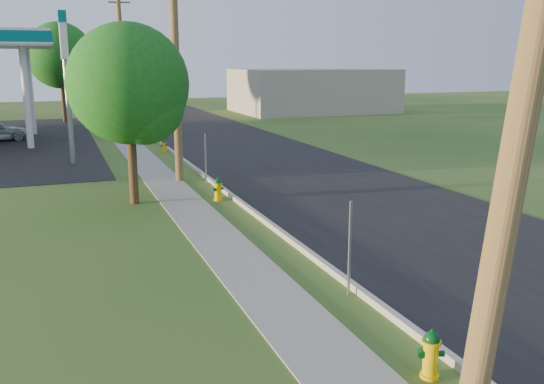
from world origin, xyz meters
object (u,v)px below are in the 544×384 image
object	(u,v)px
utility_pole_mid	(175,55)
utility_pole_far	(122,60)
hydrant_mid	(218,189)
hydrant_near	(431,354)
hydrant_far	(164,146)
price_pylon	(64,45)
tree_verge	(132,89)
tree_lot	(62,58)
utility_pole_near	(533,51)

from	to	relation	value
utility_pole_mid	utility_pole_far	world-z (taller)	utility_pole_mid
utility_pole_far	hydrant_mid	bearing A→B (deg)	-88.56
hydrant_near	hydrant_far	size ratio (longest dim) A/B	1.16
utility_pole_far	price_pylon	distance (m)	13.11
utility_pole_mid	hydrant_near	world-z (taller)	utility_pole_mid
tree_verge	hydrant_near	xyz separation A→B (m)	(2.63, -12.77, -3.45)
hydrant_mid	hydrant_far	xyz separation A→B (m)	(0.22, 11.52, -0.06)
tree_lot	hydrant_mid	world-z (taller)	tree_lot
price_pylon	hydrant_mid	xyz separation A→B (m)	(4.45, -9.33, -5.04)
price_pylon	tree_verge	world-z (taller)	price_pylon
tree_lot	hydrant_far	xyz separation A→B (m)	(4.47, -18.11, -4.63)
tree_verge	tree_lot	distance (m)	29.14
utility_pole_mid	tree_verge	size ratio (longest dim) A/B	1.64
utility_pole_mid	tree_lot	xyz separation A→B (m)	(-3.70, 25.81, 0.01)
hydrant_mid	hydrant_far	size ratio (longest dim) A/B	1.18
tree_verge	tree_lot	bearing A→B (deg)	93.14
utility_pole_mid	utility_pole_far	bearing A→B (deg)	90.00
hydrant_far	tree_verge	bearing A→B (deg)	-104.68
tree_lot	hydrant_far	bearing A→B (deg)	-76.15
tree_verge	hydrant_near	world-z (taller)	tree_verge
hydrant_near	hydrant_far	xyz separation A→B (m)	(0.24, 23.73, -0.05)
utility_pole_near	utility_pole_far	size ratio (longest dim) A/B	1.00
hydrant_mid	hydrant_near	bearing A→B (deg)	-90.13
utility_pole_mid	tree_verge	world-z (taller)	utility_pole_mid
hydrant_near	utility_pole_far	bearing A→B (deg)	90.87
utility_pole_mid	hydrant_mid	size ratio (longest dim) A/B	12.08
utility_pole_far	hydrant_near	world-z (taller)	utility_pole_far
price_pylon	utility_pole_mid	bearing A→B (deg)	-54.66
utility_pole_far	price_pylon	xyz separation A→B (m)	(-3.90, -12.50, 0.63)
tree_verge	hydrant_far	size ratio (longest dim) A/B	8.71
utility_pole_mid	hydrant_far	xyz separation A→B (m)	(0.76, 7.69, -4.62)
hydrant_far	hydrant_near	bearing A→B (deg)	-90.59
utility_pole_far	utility_pole_mid	bearing A→B (deg)	-90.00
utility_pole_far	hydrant_mid	xyz separation A→B (m)	(0.55, -21.83, -4.41)
utility_pole_far	tree_lot	distance (m)	8.64
price_pylon	tree_lot	distance (m)	20.31
tree_verge	tree_lot	world-z (taller)	tree_lot
utility_pole_near	price_pylon	size ratio (longest dim) A/B	1.38
tree_verge	hydrant_far	bearing A→B (deg)	75.32
tree_lot	hydrant_near	world-z (taller)	tree_lot
tree_verge	hydrant_mid	size ratio (longest dim) A/B	7.35
utility_pole_near	hydrant_mid	bearing A→B (deg)	87.79
hydrant_near	hydrant_mid	world-z (taller)	hydrant_mid
hydrant_far	hydrant_mid	bearing A→B (deg)	-91.07
utility_pole_near	utility_pole_mid	xyz separation A→B (m)	(-0.00, 18.00, 0.15)
hydrant_near	hydrant_far	bearing A→B (deg)	89.41
utility_pole_far	tree_verge	distance (m)	21.39
tree_verge	utility_pole_mid	bearing A→B (deg)	57.16
price_pylon	tree_verge	size ratio (longest dim) A/B	1.15
tree_lot	price_pylon	bearing A→B (deg)	-90.55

